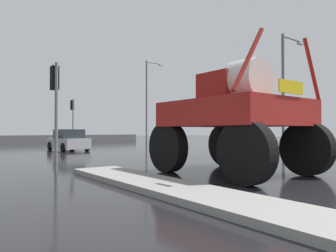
# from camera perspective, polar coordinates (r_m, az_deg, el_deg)

# --- Properties ---
(ground_plane) EXTENTS (120.00, 120.00, 0.00)m
(ground_plane) POSITION_cam_1_polar(r_m,az_deg,el_deg) (22.17, -14.01, -4.52)
(ground_plane) COLOR black
(median_island) EXTENTS (1.49, 11.37, 0.15)m
(median_island) POSITION_cam_1_polar(r_m,az_deg,el_deg) (6.45, 7.96, -12.86)
(median_island) COLOR gray
(median_island) RESTS_ON ground
(oversize_sprayer) EXTENTS (4.23, 5.07, 4.29)m
(oversize_sprayer) POSITION_cam_1_polar(r_m,az_deg,el_deg) (10.48, 12.09, 1.74)
(oversize_sprayer) COLOR black
(oversize_sprayer) RESTS_ON ground
(sedan_ahead) EXTENTS (2.00, 4.16, 1.52)m
(sedan_ahead) POSITION_cam_1_polar(r_m,az_deg,el_deg) (23.55, -17.78, -2.55)
(sedan_ahead) COLOR #B7B7BF
(sedan_ahead) RESTS_ON ground
(traffic_signal_near_left) EXTENTS (0.24, 0.54, 3.80)m
(traffic_signal_near_left) POSITION_cam_1_polar(r_m,az_deg,el_deg) (11.69, -19.97, 5.83)
(traffic_signal_near_left) COLOR slate
(traffic_signal_near_left) RESTS_ON ground
(traffic_signal_near_right) EXTENTS (0.24, 0.54, 3.27)m
(traffic_signal_near_right) POSITION_cam_1_polar(r_m,az_deg,el_deg) (16.85, 11.83, 2.42)
(traffic_signal_near_right) COLOR slate
(traffic_signal_near_right) RESTS_ON ground
(traffic_signal_far_left) EXTENTS (0.24, 0.55, 4.16)m
(traffic_signal_far_left) POSITION_cam_1_polar(r_m,az_deg,el_deg) (28.14, -17.08, 2.45)
(traffic_signal_far_left) COLOR slate
(traffic_signal_far_left) RESTS_ON ground
(streetlight_near_right) EXTENTS (2.32, 0.24, 7.36)m
(streetlight_near_right) POSITION_cam_1_polar(r_m,az_deg,el_deg) (20.59, 20.61, 6.86)
(streetlight_near_right) COLOR slate
(streetlight_near_right) RESTS_ON ground
(streetlight_far_right) EXTENTS (2.19, 0.24, 8.65)m
(streetlight_far_right) POSITION_cam_1_polar(r_m,az_deg,el_deg) (32.23, -3.70, 5.16)
(streetlight_far_right) COLOR slate
(streetlight_far_right) RESTS_ON ground
(roadside_barrier) EXTENTS (28.88, 0.24, 0.90)m
(roadside_barrier) POSITION_cam_1_polar(r_m,az_deg,el_deg) (39.54, -24.24, -2.21)
(roadside_barrier) COLOR #59595B
(roadside_barrier) RESTS_ON ground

